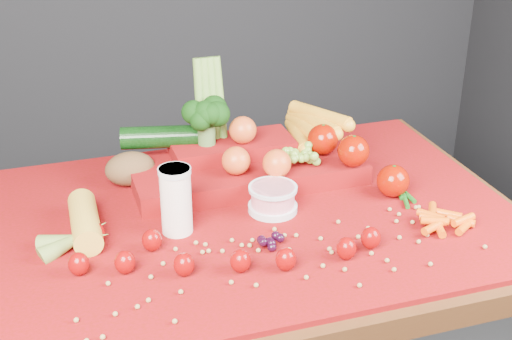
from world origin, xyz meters
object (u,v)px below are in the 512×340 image
object	(u,v)px
milk_glass	(176,198)
produce_mound	(255,154)
table	(259,255)
yogurt_bowl	(273,198)

from	to	relation	value
milk_glass	produce_mound	size ratio (longest dim) A/B	0.24
table	milk_glass	distance (m)	0.26
milk_glass	table	bearing A→B (deg)	8.23
table	milk_glass	world-z (taller)	milk_glass
table	produce_mound	world-z (taller)	produce_mound
yogurt_bowl	produce_mound	xyz separation A→B (m)	(0.01, 0.16, 0.03)
yogurt_bowl	produce_mound	size ratio (longest dim) A/B	0.18
milk_glass	yogurt_bowl	size ratio (longest dim) A/B	1.34
milk_glass	produce_mound	bearing A→B (deg)	39.86
table	yogurt_bowl	world-z (taller)	yogurt_bowl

